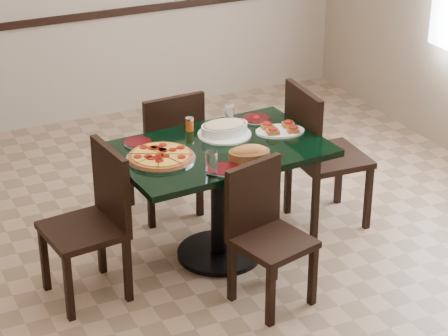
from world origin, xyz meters
name	(u,v)px	position (x,y,z in m)	size (l,w,h in m)	color
floor	(207,276)	(0.00, 0.00, 0.00)	(5.50, 5.50, 0.00)	#8E6D52
room_shell	(233,1)	(1.02, 1.73, 1.17)	(5.50, 5.50, 5.50)	silver
main_table	(219,174)	(0.18, 0.19, 0.57)	(1.29, 0.87, 0.75)	black
chair_far	(168,148)	(0.10, 0.82, 0.50)	(0.44, 0.44, 0.90)	black
chair_near	(264,227)	(0.21, -0.33, 0.46)	(0.47, 0.47, 0.83)	black
chair_right	(317,149)	(0.93, 0.30, 0.55)	(0.48, 0.48, 0.97)	black
chair_left	(96,215)	(-0.63, 0.14, 0.50)	(0.46, 0.46, 0.90)	black
pepperoni_pizza	(161,156)	(-0.20, 0.18, 0.77)	(0.40, 0.40, 0.04)	silver
lasagna_casserole	(224,128)	(0.28, 0.34, 0.80)	(0.33, 0.33, 0.09)	silver
bread_basket	(249,154)	(0.25, -0.05, 0.79)	(0.27, 0.21, 0.10)	brown
bruschetta_platter	(280,129)	(0.61, 0.23, 0.77)	(0.35, 0.29, 0.05)	silver
side_plate_near	(225,169)	(0.07, -0.12, 0.76)	(0.17, 0.17, 0.02)	silver
side_plate_far_r	(256,119)	(0.57, 0.47, 0.76)	(0.17, 0.17, 0.03)	silver
side_plate_far_l	(138,142)	(-0.24, 0.45, 0.76)	(0.17, 0.17, 0.02)	silver
napkin_setting	(233,170)	(0.11, -0.13, 0.75)	(0.18, 0.18, 0.01)	white
water_glass_a	(229,116)	(0.38, 0.46, 0.82)	(0.06, 0.06, 0.13)	white
water_glass_b	(212,164)	(-0.03, -0.14, 0.82)	(0.07, 0.07, 0.15)	white
pepper_shaker	(190,124)	(0.12, 0.49, 0.80)	(0.05, 0.05, 0.09)	#AE4A12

